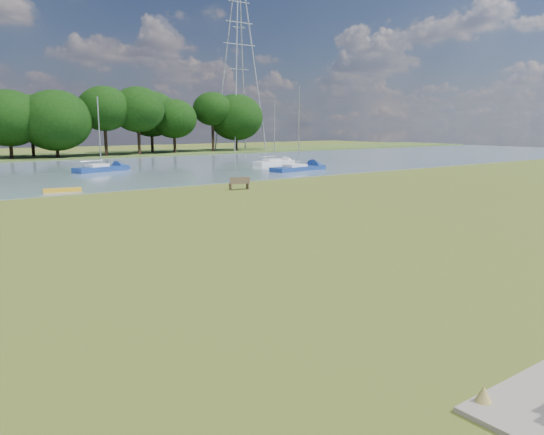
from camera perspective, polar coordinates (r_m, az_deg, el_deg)
ground at (r=20.71m, az=-6.88°, el=-4.29°), size 220.00×220.00×0.00m
river at (r=60.49m, az=-27.19°, el=4.05°), size 220.00×40.00×0.10m
riverbank_bench at (r=41.92m, az=-3.53°, el=3.70°), size 1.72×0.87×1.02m
kayak at (r=43.19m, az=-21.62°, el=2.76°), size 2.80×1.13×0.27m
pylon at (r=105.77m, az=-3.53°, el=18.29°), size 7.17×5.03×32.64m
sailboat_0 at (r=67.92m, az=0.22°, el=6.10°), size 6.18×2.57×8.42m
sailboat_2 at (r=59.11m, az=2.80°, el=5.48°), size 7.34×2.90×9.20m
sailboat_4 at (r=60.61m, az=-17.96°, el=5.20°), size 6.50×3.63×7.95m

